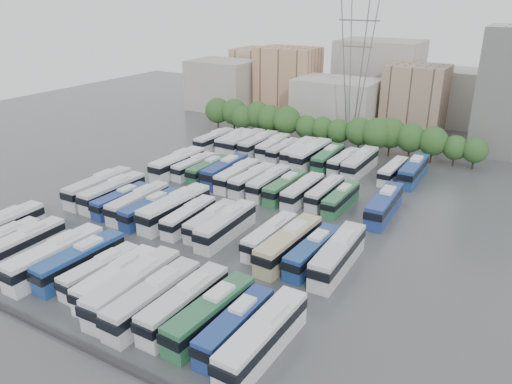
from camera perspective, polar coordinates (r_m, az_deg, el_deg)
The scene contains 56 objects.
ground at distance 78.01m, azimuth -3.81°, elevation -2.60°, with size 220.00×220.00×0.00m, color #424447.
parapet at distance 57.63m, azimuth -23.23°, elevation -14.02°, with size 56.00×0.50×0.50m, color #2D2D30.
tree_line at distance 112.48m, azimuth 7.51°, elevation 7.51°, with size 65.51×8.02×8.21m.
city_buildings at distance 140.78m, azimuth 10.51°, elevation 11.63°, with size 102.00×35.00×20.00m.
electricity_pylon at distance 115.66m, azimuth 11.40°, elevation 14.78°, with size 9.00×6.91×33.83m.
bus_r0_s0 at distance 77.67m, azimuth -27.12°, elevation -3.66°, with size 3.26×12.93×4.03m.
bus_r0_s1 at distance 74.21m, azimuth -27.02°, elevation -5.07°, with size 2.71×10.94×3.41m.
bus_r0_s2 at distance 72.07m, azimuth -25.00°, elevation -5.37°, with size 2.82×11.80×3.69m.
bus_r0_s4 at distance 66.56m, azimuth -21.98°, elevation -6.89°, with size 3.12×13.49×4.22m.
bus_r0_s5 at distance 65.00m, azimuth -19.47°, elevation -7.39°, with size 3.16×12.47×3.88m.
bus_r0_s6 at distance 62.55m, azimuth -17.37°, elevation -8.58°, with size 2.90×10.89×3.39m.
bus_r0_s7 at distance 60.09m, azimuth -15.59°, elevation -9.52°, with size 2.94×11.97×3.73m.
bus_r0_s8 at distance 57.69m, azimuth -13.80°, elevation -10.46°, with size 3.41×13.62×4.24m.
bus_r0_s9 at distance 55.45m, azimuth -11.63°, elevation -11.79°, with size 2.93×13.11×4.11m.
bus_r0_s10 at distance 54.26m, azimuth -8.17°, elevation -12.44°, with size 2.89×12.71×3.98m.
bus_r0_s11 at distance 52.45m, azimuth -5.20°, elevation -13.68°, with size 3.33×12.64×3.93m.
bus_r0_s12 at distance 50.95m, azimuth -2.39°, elevation -15.02°, with size 2.51×11.52×3.61m.
bus_r0_s13 at distance 49.11m, azimuth 0.81°, elevation -16.22°, with size 3.07×13.39×4.19m.
bus_r1_s0 at distance 87.16m, azimuth -17.52°, elevation 0.55°, with size 3.09×13.30×4.16m.
bus_r1_s1 at distance 84.66m, azimuth -16.04°, elevation 0.02°, with size 2.81×12.65×3.97m.
bus_r1_s2 at distance 81.70m, azimuth -15.14°, elevation -0.90°, with size 2.71×10.95×3.41m.
bus_r1_s3 at distance 79.63m, azimuth -13.29°, elevation -1.17°, with size 2.94×12.23×3.82m.
bus_r1_s4 at distance 77.31m, azimuth -11.94°, elevation -1.87°, with size 3.00×11.49×3.57m.
bus_r1_s5 at distance 76.03m, azimuth -9.26°, elevation -1.80°, with size 3.49×13.77×4.29m.
bus_r1_s6 at distance 73.86m, azimuth -7.67°, elevation -2.78°, with size 2.85×11.12×3.46m.
bus_r1_s7 at distance 72.32m, azimuth -5.21°, elevation -3.26°, with size 2.72×10.87×3.39m.
bus_r1_s8 at distance 70.19m, azimuth -3.44°, elevation -3.80°, with size 3.00×12.49×3.90m.
bus_r1_s10 at distance 67.56m, azimuth 1.62°, elevation -5.01°, with size 2.73×11.37×3.55m.
bus_r1_s11 at distance 64.95m, azimuth 3.78°, elevation -5.93°, with size 3.49×13.47×4.19m.
bus_r1_s12 at distance 63.94m, azimuth 6.51°, elevation -6.76°, with size 3.03×11.83×3.68m.
bus_r1_s13 at distance 63.13m, azimuth 9.36°, elevation -7.08°, with size 3.35×13.43×4.19m.
bus_r2_s1 at distance 95.85m, azimuth -8.95°, elevation 3.26°, with size 2.98×13.25×4.15m.
bus_r2_s2 at distance 95.11m, azimuth -7.07°, elevation 2.98°, with size 2.70×10.92×3.41m.
bus_r2_s3 at distance 93.02m, azimuth -5.42°, elevation 2.63°, with size 2.47×11.09×3.47m.
bus_r2_s4 at distance 91.48m, azimuth -3.55°, elevation 2.51°, with size 3.15×12.69×3.96m.
bus_r2_s5 at distance 89.11m, azimuth -2.15°, elevation 1.93°, with size 2.82×11.98×3.75m.
bus_r2_s6 at distance 87.16m, azimuth -0.39°, elevation 1.45°, with size 3.11×11.81×3.67m.
bus_r2_s7 at distance 85.94m, azimuth 1.51°, elevation 1.15°, with size 2.64×11.82×3.70m.
bus_r2_s8 at distance 83.96m, azimuth 3.37°, elevation 0.56°, with size 2.77×11.57×3.61m.
bus_r2_s9 at distance 82.57m, azimuth 5.36°, elevation 0.14°, with size 2.66×11.67×3.65m.
bus_r2_s10 at distance 82.63m, azimuth 7.90°, elevation -0.03°, with size 2.55×11.11×3.48m.
bus_r2_s11 at distance 80.54m, azimuth 9.67°, elevation -0.76°, with size 2.39×10.86×3.41m.
bus_r2_s13 at distance 78.99m, azimuth 14.44°, elevation -1.40°, with size 3.34×12.97×4.04m.
bus_r3_s0 at distance 111.08m, azimuth -4.75°, elevation 5.96°, with size 2.99×11.94×3.72m.
bus_r3_s1 at distance 110.63m, azimuth -2.64°, elevation 5.93°, with size 3.07×11.76×3.66m.
bus_r3_s2 at distance 108.91m, azimuth -1.26°, elevation 5.76°, with size 3.17×12.68×3.95m.
bus_r3_s3 at distance 107.44m, azimuth 0.29°, elevation 5.54°, with size 2.96×12.57×3.93m.
bus_r3_s4 at distance 106.04m, azimuth 1.98°, elevation 5.24°, with size 3.12×12.00×3.73m.
bus_r3_s5 at distance 103.97m, azimuth 3.18°, elevation 4.80°, with size 2.57×11.09×3.47m.
bus_r3_s6 at distance 102.24m, azimuth 4.93°, elevation 4.62°, with size 3.40×12.96×4.03m.
bus_r3_s7 at distance 100.45m, azimuth 6.31°, elevation 4.32°, with size 3.19×13.70×4.28m.
bus_r3_s8 at distance 99.38m, azimuth 8.22°, elevation 3.87°, with size 3.02×12.12×3.78m.
bus_r3_s9 at distance 98.42m, azimuth 10.06°, elevation 3.49°, with size 2.95×11.23×3.49m.
bus_r3_s10 at distance 97.00m, azimuth 11.80°, elevation 3.29°, with size 2.95×13.25×4.15m.
bus_r3_s12 at distance 95.19m, azimuth 15.41°, elevation 2.36°, with size 2.78×11.01×3.43m.
bus_r3_s13 at distance 95.58m, azimuth 17.57°, elevation 2.38°, with size 2.92×12.79×4.00m.
Camera 1 is at (40.62, -58.14, 32.48)m, focal length 35.00 mm.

